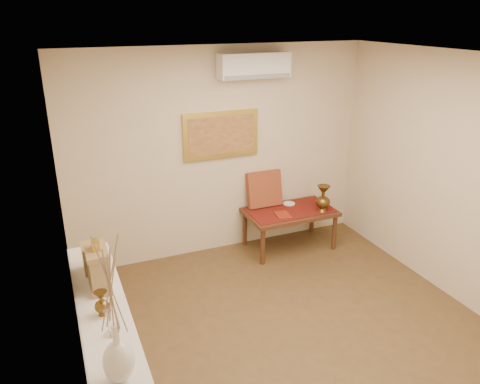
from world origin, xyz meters
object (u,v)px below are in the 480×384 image
white_vase (113,310)px  mantel_clock (98,267)px  brass_urn_tall (323,196)px  wooden_chest (92,258)px  display_ledge (108,354)px  low_table (290,215)px

white_vase → mantel_clock: size_ratio=2.45×
brass_urn_tall → wooden_chest: (-3.05, -1.16, 0.33)m
display_ledge → white_vase: bearing=-89.6°
wooden_chest → brass_urn_tall: bearing=20.9°
display_ledge → wooden_chest: wooden_chest is taller
brass_urn_tall → mantel_clock: size_ratio=1.07×
brass_urn_tall → low_table: brass_urn_tall is taller
wooden_chest → white_vase: bearing=-90.0°
white_vase → low_table: bearing=45.9°
wooden_chest → low_table: 3.06m
mantel_clock → white_vase: bearing=-91.1°
brass_urn_tall → low_table: (-0.38, 0.20, -0.29)m
mantel_clock → low_table: (2.65, 1.64, -0.67)m
wooden_chest → low_table: wooden_chest is taller
white_vase → wooden_chest: white_vase is taller
mantel_clock → wooden_chest: size_ratio=1.68×
display_ledge → low_table: (2.67, 1.88, -0.01)m
brass_urn_tall → wooden_chest: wooden_chest is taller
display_ledge → wooden_chest: (0.00, 0.52, 0.61)m
low_table → white_vase: bearing=-134.1°
mantel_clock → low_table: size_ratio=0.34×
white_vase → wooden_chest: bearing=90.0°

